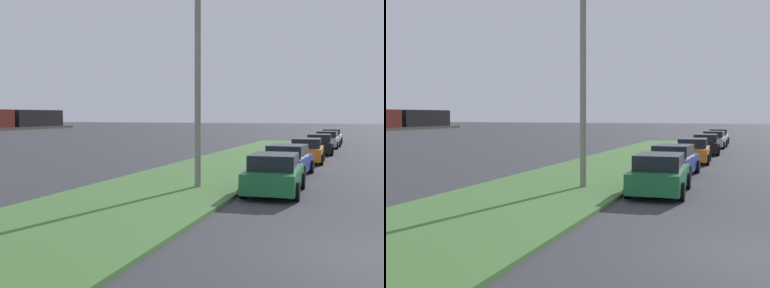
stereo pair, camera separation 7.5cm
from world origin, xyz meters
TOP-DOWN VIEW (x-y plane):
  - ground at (0.00, 0.00)m, footprint 300.00×300.00m
  - grass_median at (10.00, 7.39)m, footprint 60.00×6.00m
  - parked_car_green at (7.04, 3.31)m, footprint 4.38×2.17m
  - parked_car_blue at (12.29, 3.59)m, footprint 4.37×2.15m
  - parked_car_orange at (18.78, 3.40)m, footprint 4.37×2.15m
  - parked_car_black at (25.40, 3.22)m, footprint 4.37×2.16m
  - parked_car_silver at (32.13, 3.07)m, footprint 4.36×2.14m
  - parked_car_white at (38.24, 3.07)m, footprint 4.32×2.06m
  - streetlight at (6.89, 5.90)m, footprint 0.83×2.85m

SIDE VIEW (x-z plane):
  - ground at x=0.00m, z-range 0.00..0.00m
  - grass_median at x=10.00m, z-range 0.00..0.12m
  - parked_car_green at x=7.04m, z-range -0.02..1.45m
  - parked_car_blue at x=12.29m, z-range -0.02..1.45m
  - parked_car_orange at x=18.78m, z-range -0.02..1.45m
  - parked_car_black at x=25.40m, z-range -0.02..1.45m
  - parked_car_silver at x=32.13m, z-range -0.02..1.45m
  - parked_car_white at x=38.24m, z-range -0.02..1.45m
  - streetlight at x=6.89m, z-range 0.64..8.14m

